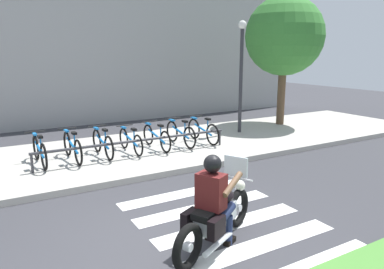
% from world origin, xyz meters
% --- Properties ---
extents(ground_plane, '(48.00, 48.00, 0.00)m').
position_xyz_m(ground_plane, '(0.00, 0.00, 0.00)').
color(ground_plane, '#38383D').
extents(sidewalk, '(24.00, 4.40, 0.15)m').
position_xyz_m(sidewalk, '(0.00, 4.89, 0.07)').
color(sidewalk, '#B7B2A8').
rests_on(sidewalk, ground).
extents(crosswalk_stripe_1, '(2.80, 0.40, 0.01)m').
position_xyz_m(crosswalk_stripe_1, '(1.13, -0.80, 0.00)').
color(crosswalk_stripe_1, white).
rests_on(crosswalk_stripe_1, ground).
extents(crosswalk_stripe_2, '(2.80, 0.40, 0.01)m').
position_xyz_m(crosswalk_stripe_2, '(1.13, 0.00, 0.00)').
color(crosswalk_stripe_2, white).
rests_on(crosswalk_stripe_2, ground).
extents(crosswalk_stripe_3, '(2.80, 0.40, 0.01)m').
position_xyz_m(crosswalk_stripe_3, '(1.13, 0.80, 0.00)').
color(crosswalk_stripe_3, white).
rests_on(crosswalk_stripe_3, ground).
extents(crosswalk_stripe_4, '(2.80, 0.40, 0.01)m').
position_xyz_m(crosswalk_stripe_4, '(1.13, 1.60, 0.00)').
color(crosswalk_stripe_4, white).
rests_on(crosswalk_stripe_4, ground).
extents(motorcycle, '(1.97, 1.09, 1.24)m').
position_xyz_m(motorcycle, '(0.55, -0.44, 0.46)').
color(motorcycle, black).
rests_on(motorcycle, ground).
extents(rider, '(0.76, 0.71, 1.45)m').
position_xyz_m(rider, '(0.48, -0.47, 0.83)').
color(rider, '#591919').
rests_on(rider, ground).
extents(bicycle_0, '(0.48, 1.67, 0.79)m').
position_xyz_m(bicycle_0, '(-1.21, 4.67, 0.51)').
color(bicycle_0, black).
rests_on(bicycle_0, sidewalk).
extents(bicycle_1, '(0.48, 1.70, 0.79)m').
position_xyz_m(bicycle_1, '(-0.43, 4.67, 0.51)').
color(bicycle_1, black).
rests_on(bicycle_1, sidewalk).
extents(bicycle_2, '(0.48, 1.61, 0.78)m').
position_xyz_m(bicycle_2, '(0.35, 4.67, 0.51)').
color(bicycle_2, black).
rests_on(bicycle_2, sidewalk).
extents(bicycle_3, '(0.48, 1.59, 0.72)m').
position_xyz_m(bicycle_3, '(1.13, 4.67, 0.48)').
color(bicycle_3, black).
rests_on(bicycle_3, sidewalk).
extents(bicycle_4, '(0.48, 1.69, 0.75)m').
position_xyz_m(bicycle_4, '(1.91, 4.67, 0.49)').
color(bicycle_4, black).
rests_on(bicycle_4, sidewalk).
extents(bicycle_5, '(0.48, 1.67, 0.79)m').
position_xyz_m(bicycle_5, '(2.69, 4.67, 0.51)').
color(bicycle_5, black).
rests_on(bicycle_5, sidewalk).
extents(bicycle_6, '(0.48, 1.67, 0.79)m').
position_xyz_m(bicycle_6, '(3.47, 4.67, 0.51)').
color(bicycle_6, black).
rests_on(bicycle_6, sidewalk).
extents(bike_rack, '(5.28, 0.07, 0.49)m').
position_xyz_m(bike_rack, '(1.13, 4.11, 0.57)').
color(bike_rack, '#333338').
rests_on(bike_rack, sidewalk).
extents(street_lamp, '(0.28, 0.28, 3.88)m').
position_xyz_m(street_lamp, '(5.36, 5.29, 2.38)').
color(street_lamp, '#2D2D33').
rests_on(street_lamp, ground).
extents(tree_near_rack, '(2.90, 2.90, 4.90)m').
position_xyz_m(tree_near_rack, '(7.62, 5.69, 3.43)').
color(tree_near_rack, brown).
rests_on(tree_near_rack, ground).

